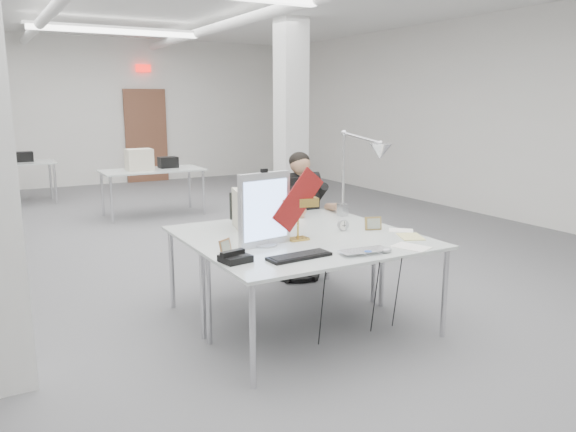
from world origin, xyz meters
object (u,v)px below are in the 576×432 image
object	(u,v)px
laptop	(368,253)
bankers_lamp	(298,221)
monitor	(265,209)
architect_lamp	(359,177)
office_chair	(297,233)
beige_monitor	(256,209)
desk_main	(329,249)
seated_person	(300,195)
desk_phone	(235,258)

from	to	relation	value
laptop	bankers_lamp	world-z (taller)	bankers_lamp
monitor	bankers_lamp	bearing A→B (deg)	-5.09
monitor	architect_lamp	size ratio (longest dim) A/B	0.69
office_chair	monitor	size ratio (longest dim) A/B	1.72
office_chair	architect_lamp	bearing A→B (deg)	-66.17
beige_monitor	desk_main	bearing A→B (deg)	-64.43
desk_main	monitor	bearing A→B (deg)	142.22
bankers_lamp	architect_lamp	world-z (taller)	architect_lamp
office_chair	monitor	world-z (taller)	monitor
laptop	seated_person	bearing A→B (deg)	81.25
monitor	architect_lamp	bearing A→B (deg)	9.33
desk_main	office_chair	size ratio (longest dim) A/B	1.85
desk_main	beige_monitor	bearing A→B (deg)	101.86
desk_main	monitor	world-z (taller)	monitor
beige_monitor	architect_lamp	size ratio (longest dim) A/B	0.44
architect_lamp	beige_monitor	bearing A→B (deg)	163.54
seated_person	architect_lamp	xyz separation A→B (m)	(0.17, -0.77, 0.26)
monitor	desk_phone	size ratio (longest dim) A/B	2.93
monitor	seated_person	bearing A→B (deg)	40.47
seated_person	desk_phone	size ratio (longest dim) A/B	5.11
laptop	beige_monitor	size ratio (longest dim) A/B	1.05
office_chair	architect_lamp	distance (m)	1.08
laptop	desk_main	bearing A→B (deg)	118.07
bankers_lamp	beige_monitor	world-z (taller)	beige_monitor
bankers_lamp	office_chair	bearing A→B (deg)	73.58
desk_phone	seated_person	bearing A→B (deg)	38.16
monitor	architect_lamp	xyz separation A→B (m)	(1.17, 0.38, 0.13)
laptop	desk_phone	xyz separation A→B (m)	(-0.91, 0.32, 0.01)
desk_main	office_chair	bearing A→B (deg)	68.33
office_chair	desk_phone	bearing A→B (deg)	-120.37
monitor	bankers_lamp	size ratio (longest dim) A/B	1.87
bankers_lamp	beige_monitor	xyz separation A→B (m)	(-0.10, 0.56, 0.02)
office_chair	bankers_lamp	distance (m)	1.43
seated_person	architect_lamp	distance (m)	0.84
desk_main	beige_monitor	distance (m)	0.93
bankers_lamp	seated_person	bearing A→B (deg)	72.50
bankers_lamp	desk_phone	world-z (taller)	bankers_lamp
seated_person	bankers_lamp	world-z (taller)	seated_person
laptop	bankers_lamp	bearing A→B (deg)	114.47
desk_main	office_chair	world-z (taller)	office_chair
seated_person	beige_monitor	distance (m)	0.97
desk_main	bankers_lamp	xyz separation A→B (m)	(-0.09, 0.33, 0.16)
desk_main	seated_person	size ratio (longest dim) A/B	1.81
monitor	beige_monitor	bearing A→B (deg)	61.62
office_chair	seated_person	world-z (taller)	seated_person
architect_lamp	office_chair	bearing A→B (deg)	97.20
desk_main	seated_person	world-z (taller)	seated_person
desk_main	monitor	distance (m)	0.58
monitor	laptop	size ratio (longest dim) A/B	1.51
desk_main	desk_phone	bearing A→B (deg)	179.86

